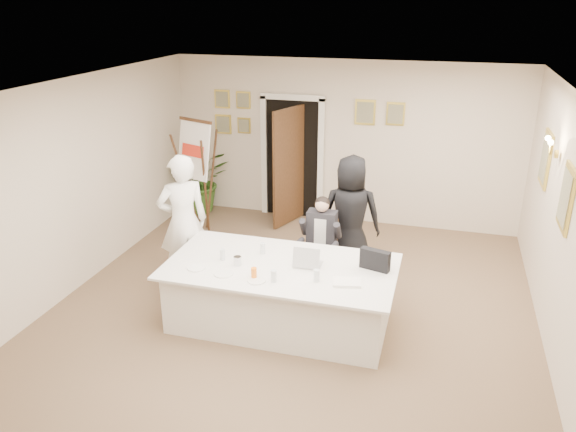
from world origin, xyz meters
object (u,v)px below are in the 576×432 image
(conference_table, at_px, (281,294))
(oj_glass, at_px, (254,273))
(laptop, at_px, (308,254))
(laptop_bag, at_px, (375,260))
(seated_man, at_px, (321,240))
(standing_man, at_px, (183,222))
(flip_chart, at_px, (200,182))
(standing_woman, at_px, (350,216))
(paper_stack, at_px, (347,282))
(steel_jug, at_px, (238,261))
(potted_palm, at_px, (200,180))

(conference_table, relative_size, oj_glass, 20.98)
(laptop, distance_m, laptop_bag, 0.78)
(seated_man, distance_m, standing_man, 1.88)
(standing_man, bearing_deg, seated_man, 158.88)
(flip_chart, distance_m, standing_woman, 2.82)
(flip_chart, relative_size, laptop_bag, 5.34)
(laptop, height_order, oj_glass, laptop)
(seated_man, relative_size, paper_stack, 4.09)
(standing_woman, distance_m, paper_stack, 1.82)
(standing_man, height_order, steel_jug, standing_man)
(standing_woman, relative_size, steel_jug, 15.84)
(laptop, bearing_deg, oj_glass, -136.26)
(standing_woman, height_order, laptop_bag, standing_woman)
(flip_chart, bearing_deg, seated_man, -28.43)
(laptop, distance_m, oj_glass, 0.72)
(standing_woman, xyz_separation_m, oj_glass, (-0.75, -1.96, -0.03))
(steel_jug, bearing_deg, paper_stack, -4.31)
(conference_table, distance_m, paper_stack, 0.96)
(conference_table, xyz_separation_m, steel_jug, (-0.50, -0.13, 0.44))
(standing_man, relative_size, laptop_bag, 5.26)
(conference_table, bearing_deg, standing_woman, 70.48)
(flip_chart, xyz_separation_m, potted_palm, (-0.41, 0.87, -0.28))
(standing_woman, bearing_deg, laptop_bag, 103.69)
(paper_stack, bearing_deg, laptop, 146.79)
(standing_man, height_order, laptop_bag, standing_man)
(standing_woman, height_order, oj_glass, standing_woman)
(laptop_bag, height_order, oj_glass, laptop_bag)
(seated_man, height_order, laptop_bag, seated_man)
(flip_chart, bearing_deg, standing_man, -72.50)
(standing_woman, distance_m, laptop, 1.48)
(standing_woman, distance_m, steel_jug, 2.00)
(laptop, xyz_separation_m, paper_stack, (0.53, -0.34, -0.12))
(potted_palm, relative_size, laptop_bag, 3.35)
(conference_table, relative_size, seated_man, 2.15)
(seated_man, height_order, standing_man, standing_man)
(flip_chart, xyz_separation_m, laptop_bag, (3.21, -2.23, 0.03))
(laptop_bag, bearing_deg, steel_jug, -152.59)
(flip_chart, distance_m, steel_jug, 3.04)
(standing_man, bearing_deg, potted_palm, -108.49)
(paper_stack, relative_size, oj_glass, 2.38)
(conference_table, height_order, standing_woman, standing_woman)
(flip_chart, relative_size, potted_palm, 1.59)
(seated_man, relative_size, standing_woman, 0.73)
(standing_woman, bearing_deg, potted_palm, -36.78)
(potted_palm, relative_size, paper_stack, 3.82)
(steel_jug, bearing_deg, laptop_bag, 11.97)
(seated_man, bearing_deg, steel_jug, -132.50)
(laptop_bag, bearing_deg, flip_chart, 160.62)
(standing_woman, distance_m, potted_palm, 3.56)
(conference_table, relative_size, standing_man, 1.47)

